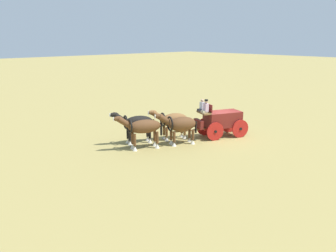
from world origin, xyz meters
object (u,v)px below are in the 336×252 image
Objects in this scene: show_wagon at (221,120)px; draft_horse_rear_off at (173,121)px; draft_horse_rear_near at (180,125)px; draft_horse_lead_off at (136,123)px; draft_horse_lead_near at (142,128)px.

draft_horse_rear_off is at bearing -31.40° from show_wagon.
draft_horse_lead_off reaches higher than draft_horse_rear_near.
draft_horse_rear_near is 0.99× the size of draft_horse_lead_off.
draft_horse_lead_near reaches higher than draft_horse_rear_near.
draft_horse_lead_off reaches higher than draft_horse_rear_off.
show_wagon is at bearing 169.99° from draft_horse_rear_near.
show_wagon is 1.86× the size of draft_horse_lead_off.
draft_horse_lead_near is at bearing -20.71° from draft_horse_rear_near.
draft_horse_lead_off is (-0.46, -1.22, -0.02)m from draft_horse_lead_near.
show_wagon is 3.50m from draft_horse_rear_off.
show_wagon reaches higher than draft_horse_lead_off.
draft_horse_lead_near is (5.89, -1.53, 0.15)m from show_wagon.
show_wagon is 1.88× the size of draft_horse_rear_off.
draft_horse_lead_near is (2.90, 0.29, 0.07)m from draft_horse_rear_off.
draft_horse_lead_near is at bearing -14.58° from show_wagon.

